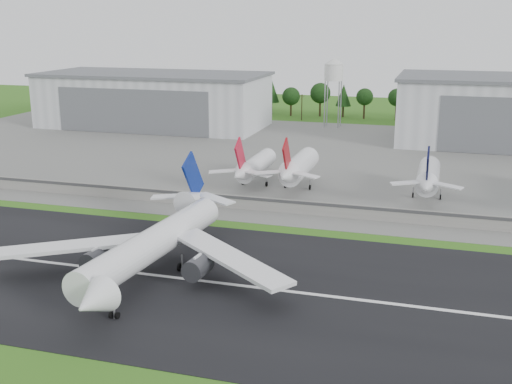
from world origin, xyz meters
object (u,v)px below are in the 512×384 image
(parked_jet_red_b, at_px, (297,168))
(parked_jet_navy, at_px, (428,177))
(main_airliner, at_px, (152,251))
(parked_jet_red_a, at_px, (253,167))

(parked_jet_red_b, xyz_separation_m, parked_jet_navy, (34.72, -0.03, -0.25))
(parked_jet_red_b, distance_m, parked_jet_navy, 34.72)
(main_airliner, xyz_separation_m, parked_jet_red_b, (11.39, 67.03, 1.49))
(parked_jet_red_b, relative_size, parked_jet_navy, 1.00)
(main_airliner, xyz_separation_m, parked_jet_red_a, (-1.04, 66.95, 1.01))
(parked_jet_red_b, bearing_deg, parked_jet_red_a, -179.64)
(main_airliner, relative_size, parked_jet_red_a, 1.89)
(main_airliner, distance_m, parked_jet_red_a, 66.96)
(parked_jet_red_a, bearing_deg, parked_jet_navy, 0.05)
(main_airliner, distance_m, parked_jet_navy, 81.34)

